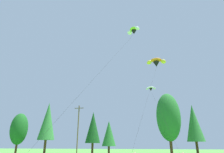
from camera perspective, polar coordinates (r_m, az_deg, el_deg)
name	(u,v)px	position (r m, az deg, el deg)	size (l,w,h in m)	color
treeline_tree_a	(19,129)	(64.62, -25.64, -13.69)	(4.85, 4.85, 11.31)	#472D19
treeline_tree_b	(48,121)	(61.90, -18.39, -12.30)	(4.80, 4.80, 14.52)	#472D19
treeline_tree_c	(93,127)	(55.16, -5.60, -14.64)	(4.05, 4.05, 11.13)	#472D19
treeline_tree_d	(109,133)	(50.43, -0.92, -16.36)	(3.41, 3.41, 8.24)	#472D19
treeline_tree_e	(168,117)	(50.89, 16.23, -11.31)	(5.81, 5.81, 14.84)	#472D19
treeline_tree_f	(194,123)	(54.87, 22.89, -12.43)	(4.32, 4.32, 12.36)	#472D19
utility_pole	(78,129)	(46.39, -9.97, -14.92)	(2.20, 0.26, 11.22)	brown
parafoil_kite_high_lime_white	(134,31)	(38.39, 6.34, 13.26)	(10.75, 16.20, 22.19)	#93D633
parafoil_kite_mid_orange	(156,62)	(39.93, 12.86, 4.12)	(6.06, 13.87, 17.43)	orange
parafoil_kite_far_white	(151,89)	(44.52, 11.32, -3.51)	(4.23, 17.77, 13.80)	white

